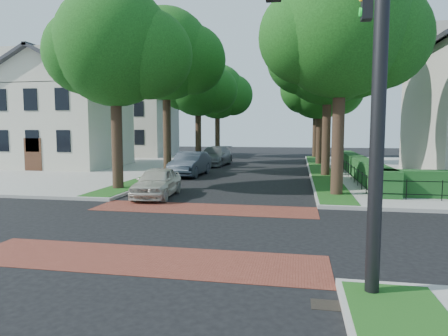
{
  "coord_description": "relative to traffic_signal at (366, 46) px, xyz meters",
  "views": [
    {
      "loc": [
        3.7,
        -12.22,
        3.2
      ],
      "look_at": [
        0.69,
        3.93,
        1.6
      ],
      "focal_mm": 32.0,
      "sensor_mm": 36.0,
      "label": 1
    }
  ],
  "objects": [
    {
      "name": "ground",
      "position": [
        -4.89,
        4.41,
        -4.71
      ],
      "size": [
        120.0,
        120.0,
        0.0
      ],
      "primitive_type": "plane",
      "color": "black",
      "rests_on": "ground"
    },
    {
      "name": "sidewalk_nw",
      "position": [
        -24.39,
        23.41,
        -4.63
      ],
      "size": [
        30.0,
        30.0,
        0.15
      ],
      "primitive_type": "cube",
      "color": "gray",
      "rests_on": "ground"
    },
    {
      "name": "crosswalk_far",
      "position": [
        -4.89,
        7.61,
        -4.7
      ],
      "size": [
        9.0,
        2.2,
        0.01
      ],
      "primitive_type": "cube",
      "color": "maroon",
      "rests_on": "ground"
    },
    {
      "name": "crosswalk_near",
      "position": [
        -4.89,
        1.21,
        -4.7
      ],
      "size": [
        9.0,
        2.2,
        0.01
      ],
      "primitive_type": "cube",
      "color": "maroon",
      "rests_on": "ground"
    },
    {
      "name": "storm_drain",
      "position": [
        -0.59,
        -0.59,
        -4.7
      ],
      "size": [
        0.65,
        0.45,
        0.01
      ],
      "primitive_type": "cube",
      "color": "black",
      "rests_on": "ground"
    },
    {
      "name": "grass_strip_ne",
      "position": [
        0.51,
        23.51,
        -4.55
      ],
      "size": [
        1.6,
        29.8,
        0.02
      ],
      "primitive_type": "cube",
      "color": "#184B15",
      "rests_on": "sidewalk_ne"
    },
    {
      "name": "grass_strip_nw",
      "position": [
        -10.29,
        23.51,
        -4.55
      ],
      "size": [
        1.6,
        29.8,
        0.02
      ],
      "primitive_type": "cube",
      "color": "#184B15",
      "rests_on": "sidewalk_nw"
    },
    {
      "name": "tree_right_near",
      "position": [
        0.72,
        11.65,
        2.92
      ],
      "size": [
        7.75,
        6.67,
        10.66
      ],
      "color": "black",
      "rests_on": "sidewalk_ne"
    },
    {
      "name": "tree_right_mid",
      "position": [
        0.72,
        19.66,
        3.28
      ],
      "size": [
        8.25,
        7.09,
        11.22
      ],
      "color": "black",
      "rests_on": "sidewalk_ne"
    },
    {
      "name": "tree_right_far",
      "position": [
        0.71,
        28.64,
        2.2
      ],
      "size": [
        7.25,
        6.23,
        9.74
      ],
      "color": "black",
      "rests_on": "sidewalk_ne"
    },
    {
      "name": "tree_right_back",
      "position": [
        0.72,
        37.64,
        2.56
      ],
      "size": [
        7.5,
        6.45,
        10.2
      ],
      "color": "black",
      "rests_on": "sidewalk_ne"
    },
    {
      "name": "tree_left_near",
      "position": [
        -10.28,
        11.64,
        2.56
      ],
      "size": [
        7.5,
        6.45,
        10.2
      ],
      "color": "black",
      "rests_on": "sidewalk_nw"
    },
    {
      "name": "tree_left_mid",
      "position": [
        -10.28,
        19.66,
        3.64
      ],
      "size": [
        8.0,
        6.88,
        11.48
      ],
      "color": "black",
      "rests_on": "sidewalk_nw"
    },
    {
      "name": "tree_left_far",
      "position": [
        -10.29,
        28.63,
        2.41
      ],
      "size": [
        7.0,
        6.02,
        9.86
      ],
      "color": "black",
      "rests_on": "sidewalk_nw"
    },
    {
      "name": "tree_left_back",
      "position": [
        -10.28,
        37.65,
        2.7
      ],
      "size": [
        7.75,
        6.66,
        10.44
      ],
      "color": "black",
      "rests_on": "sidewalk_nw"
    },
    {
      "name": "hedge_main_road",
      "position": [
        2.81,
        19.41,
        -3.96
      ],
      "size": [
        1.0,
        18.0,
        1.2
      ],
      "primitive_type": "cube",
      "color": "#17451C",
      "rests_on": "sidewalk_ne"
    },
    {
      "name": "fence_main_road",
      "position": [
        2.01,
        19.41,
        -4.11
      ],
      "size": [
        0.06,
        18.0,
        0.9
      ],
      "primitive_type": null,
      "color": "black",
      "rests_on": "sidewalk_ne"
    },
    {
      "name": "house_left_near",
      "position": [
        -20.38,
        22.41,
        0.33
      ],
      "size": [
        10.0,
        9.0,
        10.14
      ],
      "color": "beige",
      "rests_on": "sidewalk_nw"
    },
    {
      "name": "house_left_far",
      "position": [
        -20.38,
        36.41,
        0.33
      ],
      "size": [
        10.0,
        9.0,
        10.14
      ],
      "color": "#B3B0A1",
      "rests_on": "sidewalk_nw"
    },
    {
      "name": "traffic_signal",
      "position": [
        0.0,
        0.0,
        0.0
      ],
      "size": [
        2.17,
        2.0,
        8.0
      ],
      "color": "black",
      "rests_on": "sidewalk_se"
    },
    {
      "name": "parked_car_front",
      "position": [
        -7.74,
        10.0,
        -4.0
      ],
      "size": [
        1.95,
        4.25,
        1.41
      ],
      "primitive_type": "imported",
      "rotation": [
        0.0,
        0.0,
        0.07
      ],
      "color": "beige",
      "rests_on": "ground"
    },
    {
      "name": "parked_car_middle",
      "position": [
        -8.49,
        18.63,
        -3.88
      ],
      "size": [
        1.9,
        5.07,
        1.65
      ],
      "primitive_type": "imported",
      "rotation": [
        0.0,
        0.0,
        -0.03
      ],
      "color": "#222A33",
      "rests_on": "ground"
    },
    {
      "name": "parked_car_rear",
      "position": [
        -8.49,
        26.69,
        -3.87
      ],
      "size": [
        2.69,
        5.88,
        1.67
      ],
      "primitive_type": "imported",
      "rotation": [
        0.0,
        0.0,
        -0.06
      ],
      "color": "slate",
      "rests_on": "ground"
    }
  ]
}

